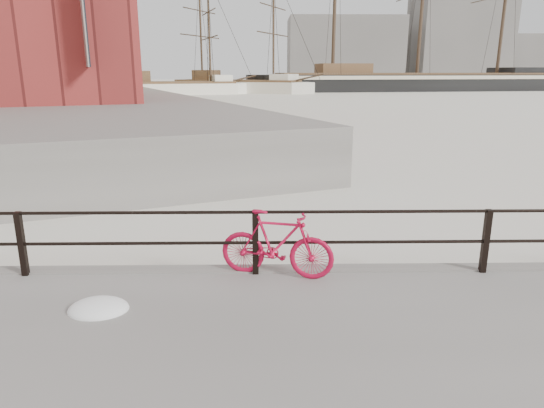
% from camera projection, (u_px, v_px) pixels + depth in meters
% --- Properties ---
extents(ground, '(400.00, 400.00, 0.00)m').
position_uv_depth(ground, '(475.00, 288.00, 7.73)').
color(ground, white).
rests_on(ground, ground).
extents(far_quay, '(78.44, 148.07, 1.80)m').
position_uv_depth(far_quay, '(31.00, 87.00, 76.23)').
color(far_quay, gray).
rests_on(far_quay, ground).
extents(guardrail, '(28.00, 0.10, 1.00)m').
position_uv_depth(guardrail, '(486.00, 241.00, 7.36)').
color(guardrail, black).
rests_on(guardrail, promenade).
extents(bicycle, '(1.72, 0.66, 1.03)m').
position_uv_depth(bicycle, '(277.00, 244.00, 7.20)').
color(bicycle, '#B80C31').
rests_on(bicycle, promenade).
extents(barque_black, '(69.02, 31.18, 37.21)m').
position_uv_depth(barque_black, '(416.00, 91.00, 84.63)').
color(barque_black, black).
rests_on(barque_black, ground).
extents(schooner_mid, '(30.24, 22.10, 20.13)m').
position_uv_depth(schooner_mid, '(237.00, 92.00, 77.67)').
color(schooner_mid, beige).
rests_on(schooner_mid, ground).
extents(schooner_left, '(26.69, 18.01, 18.58)m').
position_uv_depth(schooner_left, '(174.00, 94.00, 71.47)').
color(schooner_left, white).
rests_on(schooner_left, ground).
extents(workboat_near, '(10.20, 10.32, 7.00)m').
position_uv_depth(workboat_near, '(17.00, 114.00, 39.21)').
color(workboat_near, black).
rests_on(workboat_near, ground).
extents(workboat_far, '(11.16, 4.00, 7.00)m').
position_uv_depth(workboat_far, '(13.00, 104.00, 51.22)').
color(workboat_far, black).
rests_on(workboat_far, ground).
extents(apartment_grey, '(26.02, 22.15, 23.20)m').
position_uv_depth(apartment_grey, '(12.00, 10.00, 82.81)').
color(apartment_grey, '#979792').
rests_on(apartment_grey, far_quay).
extents(apartment_brick, '(27.87, 22.90, 21.20)m').
position_uv_depth(apartment_brick, '(22.00, 27.00, 103.48)').
color(apartment_brick, maroon).
rests_on(apartment_brick, far_quay).
extents(industrial_west, '(32.00, 18.00, 18.00)m').
position_uv_depth(industrial_west, '(344.00, 51.00, 140.63)').
color(industrial_west, gray).
rests_on(industrial_west, ground).
extents(industrial_mid, '(26.00, 20.00, 24.00)m').
position_uv_depth(industrial_mid, '(458.00, 41.00, 145.24)').
color(industrial_mid, gray).
rests_on(industrial_mid, ground).
extents(industrial_east, '(20.00, 16.00, 14.00)m').
position_uv_depth(industrial_east, '(523.00, 59.00, 151.77)').
color(industrial_east, gray).
rests_on(industrial_east, ground).
extents(smokestack, '(2.80, 2.80, 44.00)m').
position_uv_depth(smokestack, '(412.00, 7.00, 147.19)').
color(smokestack, gray).
rests_on(smokestack, ground).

